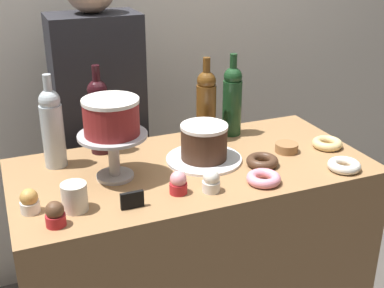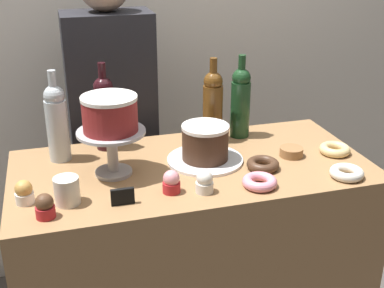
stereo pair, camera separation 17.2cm
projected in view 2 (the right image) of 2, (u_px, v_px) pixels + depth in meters
back_wall at (141, 21)px, 2.39m from camera, size 6.00×0.05×2.60m
display_counter at (192, 275)px, 1.94m from camera, size 1.24×0.61×0.94m
cake_stand_pedestal at (112, 145)px, 1.65m from camera, size 0.23×0.23×0.16m
white_layer_cake at (110, 114)px, 1.61m from camera, size 0.18×0.18×0.12m
silver_serving_platter at (205, 160)px, 1.79m from camera, size 0.27×0.27×0.01m
chocolate_round_cake at (205, 142)px, 1.76m from camera, size 0.17×0.17×0.12m
wine_bottle_clear at (57, 121)px, 1.75m from camera, size 0.08×0.08×0.33m
wine_bottle_dark_red at (105, 111)px, 1.84m from camera, size 0.08×0.08×0.33m
wine_bottle_green at (240, 101)px, 1.95m from camera, size 0.08×0.08×0.33m
wine_bottle_amber at (213, 105)px, 1.91m from camera, size 0.08×0.08×0.33m
cupcake_vanilla at (205, 182)px, 1.56m from camera, size 0.06×0.06×0.07m
cupcake_chocolate at (45, 207)px, 1.43m from camera, size 0.06×0.06×0.07m
cupcake_caramel at (24, 193)px, 1.50m from camera, size 0.06×0.06×0.07m
cupcake_strawberry at (171, 182)px, 1.56m from camera, size 0.06×0.06×0.07m
donut_pink at (260, 182)px, 1.61m from camera, size 0.11×0.11×0.03m
donut_chocolate at (263, 164)px, 1.73m from camera, size 0.11×0.11×0.03m
donut_sugar at (347, 173)px, 1.67m from camera, size 0.11×0.11×0.03m
donut_glazed at (335, 149)px, 1.84m from camera, size 0.11×0.11×0.03m
cookie_stack at (291, 152)px, 1.82m from camera, size 0.08×0.08×0.03m
price_sign_chalkboard at (123, 197)px, 1.50m from camera, size 0.07×0.01×0.05m
coffee_cup_ceramic at (67, 191)px, 1.50m from camera, size 0.08×0.08×0.09m
barista_figure at (114, 142)px, 2.21m from camera, size 0.36×0.22×1.60m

